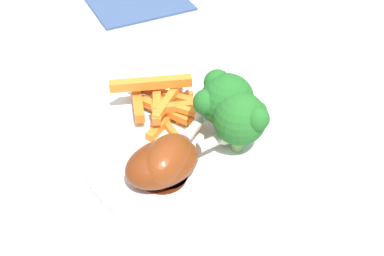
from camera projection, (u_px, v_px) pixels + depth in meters
name	position (u px, v px, depth m)	size (l,w,h in m)	color
dining_table	(212.00, 184.00, 0.64)	(1.14, 0.82, 0.75)	#B7B7BC
dinner_plate	(192.00, 144.00, 0.54)	(0.26, 0.26, 0.01)	white
broccoli_floret_front	(224.00, 99.00, 0.51)	(0.07, 0.07, 0.08)	#7EA757
broccoli_floret_middle	(242.00, 118.00, 0.49)	(0.06, 0.06, 0.07)	#83B85D
carrot_fries_pile	(164.00, 103.00, 0.56)	(0.12, 0.13, 0.04)	orange
chicken_drumstick_near	(170.00, 157.00, 0.48)	(0.12, 0.10, 0.05)	#5C210C
chicken_drumstick_far	(166.00, 162.00, 0.48)	(0.09, 0.13, 0.04)	#531D0A
napkin	(139.00, 3.00, 0.83)	(0.17, 0.14, 0.00)	#3D5684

